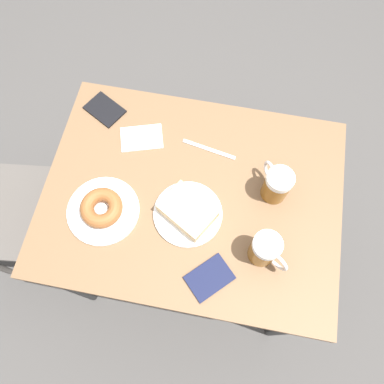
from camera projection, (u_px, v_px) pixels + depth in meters
The scene contains 10 objects.
ground_plane at pixel (192, 251), 1.89m from camera, with size 8.00×8.00×0.00m, color #474442.
table at pixel (192, 203), 1.24m from camera, with size 0.70×0.93×0.78m.
plate_with_cake at pixel (188, 212), 1.12m from camera, with size 0.21×0.21×0.05m.
plate_with_donut at pixel (102, 209), 1.13m from camera, with size 0.22×0.22×0.05m.
beer_mug_left at pixel (265, 250), 1.04m from camera, with size 0.09×0.11×0.12m.
beer_mug_center at pixel (276, 184), 1.12m from camera, with size 0.11×0.09×0.12m.
napkin_folded at pixel (142, 138), 1.24m from camera, with size 0.13×0.16×0.00m.
fork at pixel (209, 149), 1.22m from camera, with size 0.04×0.18×0.00m.
passport_near_edge at pixel (105, 109), 1.28m from camera, with size 0.14×0.15×0.01m.
passport_far_edge at pixel (209, 278), 1.07m from camera, with size 0.15×0.15×0.01m.
Camera 1 is at (-0.42, -0.08, 1.86)m, focal length 35.00 mm.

